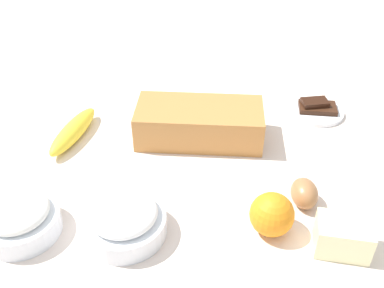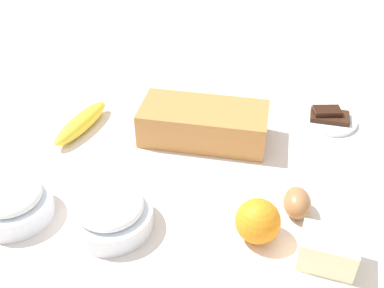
% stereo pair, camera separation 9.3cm
% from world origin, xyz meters
% --- Properties ---
extents(ground_plane, '(2.40, 2.40, 0.02)m').
position_xyz_m(ground_plane, '(0.00, 0.00, -0.01)').
color(ground_plane, beige).
extents(loaf_pan, '(0.28, 0.14, 0.08)m').
position_xyz_m(loaf_pan, '(-0.01, -0.08, 0.04)').
color(loaf_pan, '#B77A3D').
rests_on(loaf_pan, ground_plane).
extents(flour_bowl, '(0.14, 0.14, 0.07)m').
position_xyz_m(flour_bowl, '(0.28, 0.23, 0.03)').
color(flour_bowl, white).
rests_on(flour_bowl, ground_plane).
extents(sugar_bowl, '(0.15, 0.15, 0.07)m').
position_xyz_m(sugar_bowl, '(0.10, 0.22, 0.03)').
color(sugar_bowl, white).
rests_on(sugar_bowl, ground_plane).
extents(banana, '(0.08, 0.20, 0.04)m').
position_xyz_m(banana, '(0.27, -0.05, 0.02)').
color(banana, yellow).
rests_on(banana, ground_plane).
extents(orange_fruit, '(0.08, 0.08, 0.08)m').
position_xyz_m(orange_fruit, '(-0.16, 0.19, 0.04)').
color(orange_fruit, orange).
rests_on(orange_fruit, ground_plane).
extents(butter_block, '(0.10, 0.07, 0.06)m').
position_xyz_m(butter_block, '(-0.27, 0.22, 0.03)').
color(butter_block, '#F4EDB2').
rests_on(butter_block, ground_plane).
extents(egg_near_butter, '(0.06, 0.07, 0.05)m').
position_xyz_m(egg_near_butter, '(-0.22, 0.12, 0.03)').
color(egg_near_butter, '#9F6B40').
rests_on(egg_near_butter, ground_plane).
extents(chocolate_plate, '(0.13, 0.13, 0.03)m').
position_xyz_m(chocolate_plate, '(-0.29, -0.21, 0.01)').
color(chocolate_plate, white).
rests_on(chocolate_plate, ground_plane).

